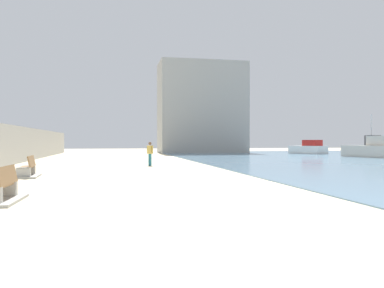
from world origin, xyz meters
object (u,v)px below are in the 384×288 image
(bench_far, at_px, (27,172))
(boat_far_left, at_px, (372,147))
(person_walking, at_px, (150,152))
(boat_far_right, at_px, (309,148))
(boat_distant, at_px, (377,149))

(bench_far, bearing_deg, boat_far_left, 35.30)
(bench_far, relative_size, person_walking, 1.35)
(boat_far_left, bearing_deg, boat_far_right, 177.89)
(boat_far_left, relative_size, boat_far_right, 1.02)
(boat_far_left, distance_m, boat_far_right, 8.78)
(boat_far_right, bearing_deg, boat_far_left, -2.11)
(boat_far_right, distance_m, boat_distant, 11.79)
(person_walking, relative_size, boat_distant, 0.22)
(person_walking, bearing_deg, bench_far, -131.82)
(boat_far_left, xyz_separation_m, boat_far_right, (-8.77, 0.32, -0.19))
(bench_far, xyz_separation_m, boat_far_left, (36.97, 26.17, 0.66))
(bench_far, relative_size, boat_far_left, 0.42)
(bench_far, height_order, person_walking, person_walking)
(boat_far_right, bearing_deg, person_walking, -138.37)
(bench_far, xyz_separation_m, person_walking, (6.30, 7.04, 0.69))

